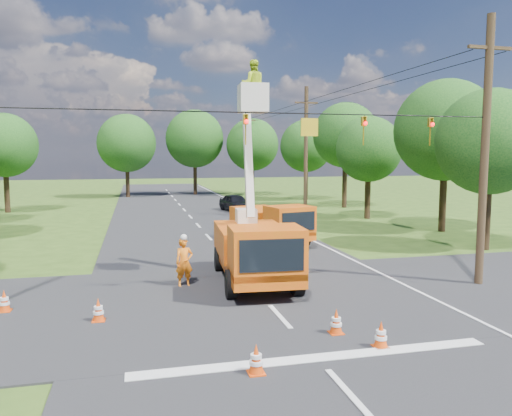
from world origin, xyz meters
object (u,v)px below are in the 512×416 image
object	(u,v)px
traffic_cone_5	(4,301)
tree_right_a	(490,142)
traffic_cone_2	(283,254)
tree_far_a	(127,143)
traffic_cone_7	(281,223)
tree_right_d	(346,135)
pole_right_far	(248,153)
tree_right_b	(446,131)
traffic_cone_0	(256,359)
traffic_cone_1	(381,335)
second_truck	(271,222)
ground_worker	(184,262)
traffic_cone_3	(280,239)
tree_right_e	(306,146)
tree_far_c	(252,145)
pole_right_mid	(306,152)
distant_car	(235,203)
tree_far_b	(195,139)
traffic_cone_8	(336,322)
bucket_truck	(255,237)
traffic_cone_4	(98,310)
tree_right_c	(369,149)
tree_left_f	(4,145)
pole_right_near	(485,150)

from	to	relation	value
traffic_cone_5	tree_right_a	size ratio (longest dim) A/B	0.09
traffic_cone_2	tree_far_a	bearing A→B (deg)	101.17
traffic_cone_7	tree_right_d	world-z (taller)	tree_right_d
pole_right_far	tree_right_b	world-z (taller)	pole_right_far
traffic_cone_0	traffic_cone_1	bearing A→B (deg)	11.97
second_truck	ground_worker	xyz separation A→B (m)	(-5.56, -7.95, -0.27)
traffic_cone_3	tree_right_e	bearing A→B (deg)	67.78
pole_right_far	tree_far_c	world-z (taller)	pole_right_far
tree_right_a	tree_far_c	world-z (taller)	tree_far_c
tree_right_a	tree_right_b	xyz separation A→B (m)	(1.50, 6.00, 0.87)
ground_worker	traffic_cone_0	world-z (taller)	ground_worker
tree_far_a	second_truck	bearing A→B (deg)	-76.11
traffic_cone_3	pole_right_mid	world-z (taller)	pole_right_mid
traffic_cone_1	distant_car	bearing A→B (deg)	85.51
distant_car	tree_far_b	size ratio (longest dim) A/B	0.43
tree_right_b	tree_right_d	bearing A→B (deg)	90.76
distant_car	tree_right_b	distance (m)	18.66
tree_right_d	tree_right_e	world-z (taller)	tree_right_d
tree_right_e	tree_far_b	xyz separation A→B (m)	(-10.80, 10.00, 1.00)
traffic_cone_8	tree_right_e	distance (m)	41.11
bucket_truck	tree_far_b	xyz separation A→B (m)	(2.76, 42.85, 5.02)
traffic_cone_4	tree_far_c	world-z (taller)	tree_far_c
tree_right_c	second_truck	bearing A→B (deg)	-139.10
tree_left_f	tree_right_b	distance (m)	34.82
tree_right_a	tree_right_e	xyz separation A→B (m)	(0.30, 29.00, 0.25)
traffic_cone_1	tree_far_c	xyz separation A→B (m)	(7.68, 46.92, 5.70)
traffic_cone_8	tree_far_b	distance (m)	49.18
traffic_cone_7	tree_far_a	size ratio (longest dim) A/B	0.07
bucket_truck	second_truck	distance (m)	8.61
traffic_cone_3	tree_left_f	size ratio (longest dim) A/B	0.08
tree_right_c	tree_far_c	distance (m)	23.31
traffic_cone_4	tree_right_a	world-z (taller)	tree_right_a
bucket_truck	pole_right_mid	world-z (taller)	pole_right_mid
traffic_cone_0	tree_far_b	size ratio (longest dim) A/B	0.07
traffic_cone_7	tree_right_d	size ratio (longest dim) A/B	0.07
traffic_cone_1	traffic_cone_8	bearing A→B (deg)	120.82
traffic_cone_0	tree_right_d	xyz separation A→B (m)	(16.43, 32.66, 6.32)
ground_worker	traffic_cone_7	world-z (taller)	ground_worker
tree_right_d	tree_far_c	size ratio (longest dim) A/B	1.06
tree_left_f	tree_right_c	world-z (taller)	tree_left_f
traffic_cone_1	traffic_cone_5	bearing A→B (deg)	151.52
ground_worker	traffic_cone_7	size ratio (longest dim) A/B	2.59
distant_car	tree_right_b	size ratio (longest dim) A/B	0.46
traffic_cone_8	pole_right_mid	size ratio (longest dim) A/B	0.07
traffic_cone_7	pole_right_near	bearing A→B (deg)	-78.36
pole_right_mid	tree_far_c	distance (m)	22.04
tree_right_a	tree_right_d	bearing A→B (deg)	86.46
second_truck	tree_right_d	distance (m)	21.16
pole_right_far	bucket_truck	bearing A→B (deg)	-102.32
pole_right_near	traffic_cone_0	bearing A→B (deg)	-150.82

